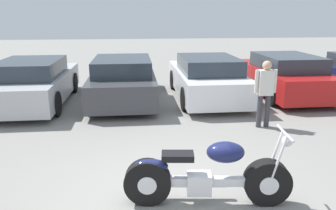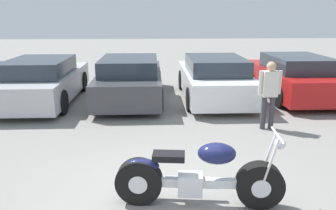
% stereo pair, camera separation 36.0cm
% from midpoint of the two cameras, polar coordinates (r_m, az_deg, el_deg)
% --- Properties ---
extents(ground_plane, '(60.00, 60.00, 0.00)m').
position_cam_midpoint_polar(ground_plane, '(4.98, -1.34, -15.94)').
color(ground_plane, gray).
extents(motorcycle, '(2.34, 0.71, 1.08)m').
position_cam_midpoint_polar(motorcycle, '(4.67, 4.40, -12.21)').
color(motorcycle, black).
rests_on(motorcycle, ground_plane).
extents(parked_car_silver, '(1.93, 4.35, 1.33)m').
position_cam_midpoint_polar(parked_car_silver, '(10.41, -23.27, 3.58)').
color(parked_car_silver, '#BCBCC1').
rests_on(parked_car_silver, ground_plane).
extents(parked_car_dark_grey, '(1.93, 4.35, 1.33)m').
position_cam_midpoint_polar(parked_car_dark_grey, '(10.10, -8.84, 4.35)').
color(parked_car_dark_grey, '#3D3D42').
rests_on(parked_car_dark_grey, ground_plane).
extents(parked_car_white, '(1.93, 4.35, 1.33)m').
position_cam_midpoint_polar(parked_car_white, '(10.30, 5.73, 4.67)').
color(parked_car_white, white).
rests_on(parked_car_white, ground_plane).
extents(parked_car_red, '(1.93, 4.35, 1.33)m').
position_cam_midpoint_polar(parked_car_red, '(11.29, 18.53, 4.92)').
color(parked_car_red, red).
rests_on(parked_car_red, ground_plane).
extents(person_standing, '(0.52, 0.21, 1.57)m').
position_cam_midpoint_polar(person_standing, '(7.81, 15.30, 2.74)').
color(person_standing, '#38383D').
rests_on(person_standing, ground_plane).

